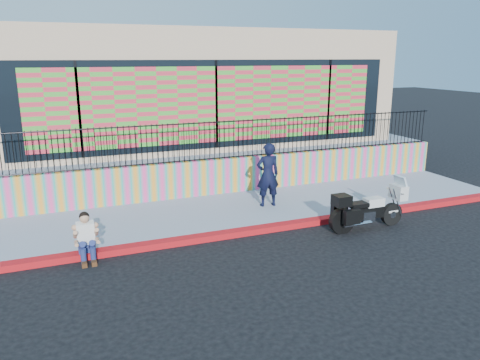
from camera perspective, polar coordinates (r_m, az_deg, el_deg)
ground at (r=12.14m, az=3.71°, el=-6.18°), size 90.00×90.00×0.00m
red_curb at (r=12.12m, az=3.72°, el=-5.85°), size 16.00×0.30×0.15m
sidewalk at (r=13.54m, az=0.70°, el=-3.57°), size 16.00×3.00×0.15m
mural_wall at (r=14.79m, az=-1.68°, el=0.54°), size 16.00×0.20×1.10m
metal_fence at (r=14.55m, az=-1.72°, el=4.94°), size 15.80×0.04×1.20m
elevated_platform at (r=19.56m, az=-6.89°, el=3.75°), size 16.00×10.00×1.25m
storefront_building at (r=19.02m, az=-6.96°, el=11.41°), size 14.00×8.06×4.00m
police_motorcycle at (r=12.48m, az=15.18°, el=-3.36°), size 2.16×0.71×1.34m
police_officer at (r=13.39m, az=3.41°, el=0.65°), size 0.72×0.51×1.84m
seated_man at (r=10.78m, az=-18.19°, el=-7.14°), size 0.54×0.71×1.06m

